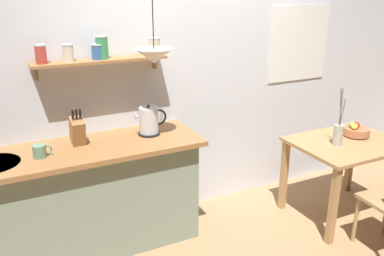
% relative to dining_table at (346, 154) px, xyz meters
% --- Properties ---
extents(ground_plane, '(14.00, 14.00, 0.00)m').
position_rel_dining_table_xyz_m(ground_plane, '(-1.27, 0.19, -0.62)').
color(ground_plane, '#A87F56').
extents(back_wall, '(6.80, 0.11, 2.70)m').
position_rel_dining_table_xyz_m(back_wall, '(-1.06, 0.84, 0.73)').
color(back_wall, silver).
rests_on(back_wall, ground_plane).
extents(kitchen_counter, '(1.83, 0.63, 0.92)m').
position_rel_dining_table_xyz_m(kitchen_counter, '(-2.27, 0.51, -0.16)').
color(kitchen_counter, gray).
rests_on(kitchen_counter, ground_plane).
extents(wall_shelf, '(1.05, 0.20, 0.31)m').
position_rel_dining_table_xyz_m(wall_shelf, '(-2.05, 0.68, 0.96)').
color(wall_shelf, '#9E6B3D').
extents(dining_table, '(0.97, 0.75, 0.74)m').
position_rel_dining_table_xyz_m(dining_table, '(0.00, 0.00, 0.00)').
color(dining_table, tan).
rests_on(dining_table, ground_plane).
extents(fruit_bowl, '(0.24, 0.24, 0.14)m').
position_rel_dining_table_xyz_m(fruit_bowl, '(0.17, 0.08, 0.17)').
color(fruit_bowl, '#BC704C').
rests_on(fruit_bowl, dining_table).
extents(twig_vase, '(0.09, 0.09, 0.52)m').
position_rel_dining_table_xyz_m(twig_vase, '(-0.15, -0.01, 0.22)').
color(twig_vase, '#B7B2A8').
rests_on(twig_vase, dining_table).
extents(electric_kettle, '(0.27, 0.18, 0.26)m').
position_rel_dining_table_xyz_m(electric_kettle, '(-1.72, 0.53, 0.41)').
color(electric_kettle, black).
rests_on(electric_kettle, kitchen_counter).
extents(knife_block, '(0.10, 0.18, 0.30)m').
position_rel_dining_table_xyz_m(knife_block, '(-2.29, 0.56, 0.41)').
color(knife_block, '#9E6B3D').
rests_on(knife_block, kitchen_counter).
extents(coffee_mug_by_sink, '(0.14, 0.09, 0.10)m').
position_rel_dining_table_xyz_m(coffee_mug_by_sink, '(-2.59, 0.43, 0.34)').
color(coffee_mug_by_sink, slate).
rests_on(coffee_mug_by_sink, kitchen_counter).
extents(pendant_lamp, '(0.28, 0.28, 0.60)m').
position_rel_dining_table_xyz_m(pendant_lamp, '(-1.73, 0.34, 0.98)').
color(pendant_lamp, black).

